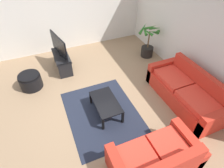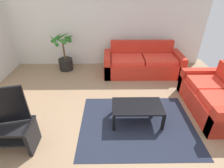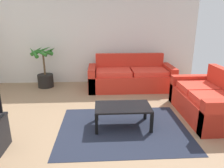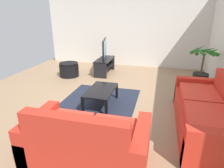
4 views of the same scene
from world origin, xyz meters
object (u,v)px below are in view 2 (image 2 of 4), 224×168
couch_main (142,64)px  coffee_table (137,108)px  couch_loveseat (215,98)px  potted_palm (65,56)px

couch_main → coffee_table: bearing=-101.9°
coffee_table → couch_loveseat: bearing=11.0°
coffee_table → couch_main: bearing=78.1°
couch_loveseat → potted_palm: size_ratio=1.46×
couch_main → couch_loveseat: size_ratio=1.36×
potted_palm → couch_loveseat: bearing=-29.3°
couch_main → coffee_table: (-0.44, -2.07, 0.03)m
couch_main → potted_palm: (-2.34, 0.27, 0.14)m
potted_palm → couch_main: bearing=-6.6°
couch_main → potted_palm: potted_palm is taller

